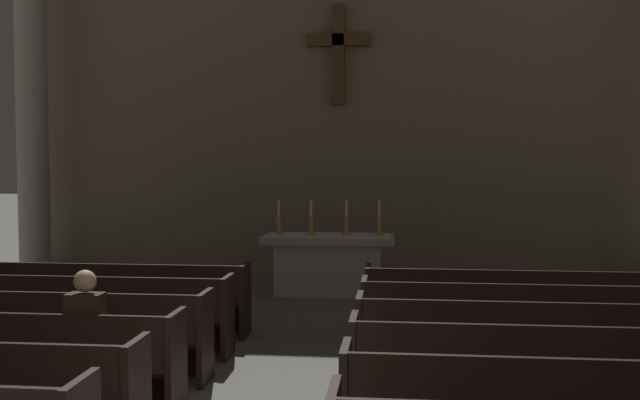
% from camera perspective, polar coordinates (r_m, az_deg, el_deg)
% --- Properties ---
extents(pew_left_row_4, '(4.12, 0.50, 0.95)m').
position_cam_1_polar(pew_left_row_4, '(8.50, -22.38, -9.43)').
color(pew_left_row_4, black).
rests_on(pew_left_row_4, ground).
extents(pew_left_row_5, '(4.12, 0.50, 0.95)m').
position_cam_1_polar(pew_left_row_5, '(9.37, -19.46, -8.20)').
color(pew_left_row_5, black).
rests_on(pew_left_row_5, ground).
extents(pew_left_row_6, '(4.12, 0.50, 0.95)m').
position_cam_1_polar(pew_left_row_6, '(10.25, -17.05, -7.16)').
color(pew_left_row_6, black).
rests_on(pew_left_row_6, ground).
extents(pew_right_row_3, '(4.12, 0.50, 0.95)m').
position_cam_1_polar(pew_right_row_3, '(6.76, 20.48, -12.70)').
color(pew_right_row_3, black).
rests_on(pew_right_row_3, ground).
extents(pew_right_row_4, '(4.12, 0.50, 0.95)m').
position_cam_1_polar(pew_right_row_4, '(7.69, 18.61, -10.70)').
color(pew_right_row_4, black).
rests_on(pew_right_row_4, ground).
extents(pew_right_row_5, '(4.12, 0.50, 0.95)m').
position_cam_1_polar(pew_right_row_5, '(8.64, 17.17, -9.13)').
color(pew_right_row_5, black).
rests_on(pew_right_row_5, ground).
extents(pew_right_row_6, '(4.12, 0.50, 0.95)m').
position_cam_1_polar(pew_right_row_6, '(9.59, 16.02, -7.87)').
color(pew_right_row_6, black).
rests_on(pew_right_row_6, ground).
extents(column_left_fourth, '(0.87, 0.87, 6.98)m').
position_cam_1_polar(column_left_fourth, '(15.00, -21.33, 7.25)').
color(column_left_fourth, '#ADA89E').
rests_on(column_left_fourth, ground).
extents(altar, '(2.20, 0.90, 1.01)m').
position_cam_1_polar(altar, '(12.53, 0.66, -4.87)').
color(altar, '#BCB7AD').
rests_on(altar, ground).
extents(candlestick_outer_left, '(0.16, 0.16, 0.59)m').
position_cam_1_polar(candlestick_outer_left, '(12.56, -3.20, -1.82)').
color(candlestick_outer_left, '#B79338').
rests_on(candlestick_outer_left, altar).
extents(candlestick_inner_left, '(0.16, 0.16, 0.59)m').
position_cam_1_polar(candlestick_inner_left, '(12.48, -0.71, -1.85)').
color(candlestick_inner_left, '#B79338').
rests_on(candlestick_inner_left, altar).
extents(candlestick_inner_right, '(0.16, 0.16, 0.59)m').
position_cam_1_polar(candlestick_inner_right, '(12.42, 2.04, -1.88)').
color(candlestick_inner_right, '#B79338').
rests_on(candlestick_inner_right, altar).
extents(candlestick_outer_right, '(0.16, 0.16, 0.59)m').
position_cam_1_polar(candlestick_outer_right, '(12.40, 4.58, -1.90)').
color(candlestick_outer_right, '#B79338').
rests_on(candlestick_outer_right, altar).
extents(apse_with_cross, '(12.30, 0.48, 7.79)m').
position_cam_1_polar(apse_with_cross, '(14.71, 1.51, 9.48)').
color(apse_with_cross, gray).
rests_on(apse_with_cross, ground).
extents(lone_worshipper, '(0.32, 0.43, 1.32)m').
position_cam_1_polar(lone_worshipper, '(7.09, -17.32, -10.08)').
color(lone_worshipper, '#26262B').
rests_on(lone_worshipper, ground).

